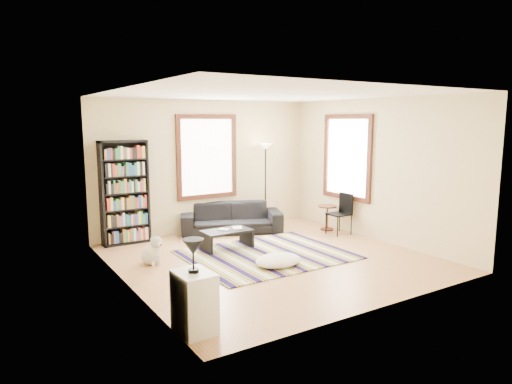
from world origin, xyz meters
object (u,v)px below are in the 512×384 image
bookshelf (125,193)px  folding_chair (339,214)px  floor_lamp (265,185)px  side_table (327,218)px  floor_cushion (278,260)px  white_cabinet (194,302)px  sofa (231,218)px  coffee_table (227,239)px  dog (151,250)px

bookshelf → folding_chair: bookshelf is taller
floor_lamp → side_table: size_ratio=3.44×
floor_cushion → white_cabinet: (-2.15, -1.43, 0.25)m
sofa → coffee_table: sofa is taller
floor_cushion → floor_lamp: floor_lamp is taller
sofa → folding_chair: (1.80, -1.39, 0.12)m
floor_lamp → dog: (-3.17, -1.36, -0.68)m
floor_lamp → dog: bearing=-156.7°
bookshelf → side_table: bookshelf is taller
floor_cushion → side_table: (2.35, 1.50, 0.17)m
bookshelf → floor_cushion: (1.69, -2.74, -0.90)m
side_table → sofa: bearing=152.3°
floor_lamp → folding_chair: size_ratio=2.16×
bookshelf → coffee_table: size_ratio=2.22×
bookshelf → dog: 1.71m
coffee_table → dog: size_ratio=1.80×
coffee_table → white_cabinet: 3.38m
coffee_table → floor_lamp: size_ratio=0.48×
folding_chair → dog: (-4.03, 0.13, -0.18)m
floor_lamp → white_cabinet: 5.40m
bookshelf → folding_chair: bearing=-22.7°
floor_cushion → coffee_table: bearing=99.4°
floor_cushion → white_cabinet: white_cabinet is taller
floor_cushion → dog: 2.12m
sofa → side_table: sofa is taller
folding_chair → white_cabinet: size_ratio=1.23×
sofa → dog: size_ratio=4.26×
bookshelf → white_cabinet: bookshelf is taller
sofa → coffee_table: (-0.72, -1.12, -0.13)m
sofa → coffee_table: bearing=-99.6°
floor_cushion → bookshelf: bearing=121.6°
white_cabinet → dog: white_cabinet is taller
floor_cushion → dog: (-1.73, 1.21, 0.15)m
sofa → white_cabinet: size_ratio=3.04×
bookshelf → floor_lamp: bearing=-3.1°
floor_lamp → sofa: bearing=-173.9°
floor_lamp → white_cabinet: floor_lamp is taller
dog → white_cabinet: bearing=-112.4°
floor_lamp → white_cabinet: size_ratio=2.66×
white_cabinet → sofa: bearing=54.5°
floor_lamp → white_cabinet: (-3.59, -4.00, -0.58)m
bookshelf → floor_cushion: bookshelf is taller
side_table → folding_chair: 0.45m
coffee_table → white_cabinet: size_ratio=1.29×
coffee_table → folding_chair: bearing=-6.1°
coffee_table → folding_chair: (2.52, -0.27, 0.25)m
bookshelf → floor_lamp: (3.13, -0.17, -0.07)m
floor_lamp → side_table: (0.91, -1.07, -0.66)m
folding_chair → dog: 4.04m
side_table → dog: size_ratio=1.08×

